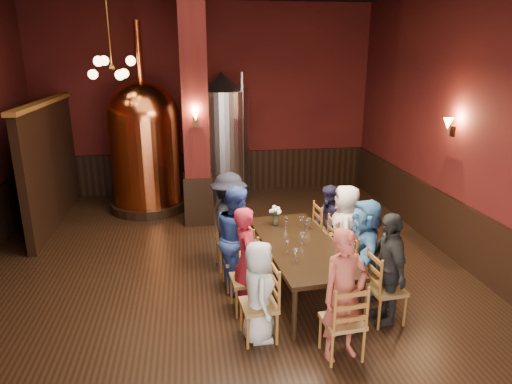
{
  "coord_description": "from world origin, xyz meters",
  "views": [
    {
      "loc": [
        -0.44,
        -6.16,
        3.4
      ],
      "look_at": [
        0.51,
        0.2,
        1.4
      ],
      "focal_mm": 32.0,
      "sensor_mm": 36.0,
      "label": 1
    }
  ],
  "objects": [
    {
      "name": "dining_table",
      "position": [
        1.07,
        -0.29,
        0.69
      ],
      "size": [
        1.2,
        2.48,
        0.75
      ],
      "rotation": [
        0.0,
        0.0,
        0.09
      ],
      "color": "black",
      "rests_on": "ground"
    },
    {
      "name": "person_0",
      "position": [
        0.31,
        -1.36,
        0.64
      ],
      "size": [
        0.42,
        0.63,
        1.28
      ],
      "primitive_type": "imported",
      "rotation": [
        0.0,
        0.0,
        1.55
      ],
      "color": "#BDBDBD",
      "rests_on": "ground"
    },
    {
      "name": "wine_glass_5",
      "position": [
        0.88,
        -0.84,
        0.83
      ],
      "size": [
        0.07,
        0.07,
        0.17
      ],
      "primitive_type": null,
      "color": "white",
      "rests_on": "dining_table"
    },
    {
      "name": "person_5",
      "position": [
        1.94,
        -0.54,
        0.73
      ],
      "size": [
        0.71,
        1.42,
        1.46
      ],
      "primitive_type": "imported",
      "rotation": [
        0.0,
        0.0,
        4.5
      ],
      "color": "teal",
      "rests_on": "ground"
    },
    {
      "name": "chair_2",
      "position": [
        0.19,
        -0.03,
        0.46
      ],
      "size": [
        0.5,
        0.5,
        0.92
      ],
      "primitive_type": null,
      "rotation": [
        0.0,
        0.0,
        -1.49
      ],
      "color": "brown",
      "rests_on": "ground"
    },
    {
      "name": "sconce_column",
      "position": [
        -0.3,
        2.5,
        2.2
      ],
      "size": [
        0.2,
        0.2,
        0.36
      ],
      "primitive_type": null,
      "rotation": [
        0.0,
        0.0,
        3.14
      ],
      "color": "black",
      "rests_on": "column"
    },
    {
      "name": "rose_vase",
      "position": [
        0.86,
        0.46,
        0.96
      ],
      "size": [
        0.19,
        0.19,
        0.33
      ],
      "color": "white",
      "rests_on": "dining_table"
    },
    {
      "name": "person_6",
      "position": [
        1.89,
        0.11,
        0.73
      ],
      "size": [
        0.64,
        0.82,
        1.47
      ],
      "primitive_type": "imported",
      "rotation": [
        0.0,
        0.0,
        4.44
      ],
      "color": "silver",
      "rests_on": "ground"
    },
    {
      "name": "person_2",
      "position": [
        0.19,
        -0.03,
        0.79
      ],
      "size": [
        0.49,
        0.81,
        1.58
      ],
      "primitive_type": "imported",
      "rotation": [
        0.0,
        0.0,
        1.72
      ],
      "color": "#2B4392",
      "rests_on": "ground"
    },
    {
      "name": "wainscot_back",
      "position": [
        0.0,
        4.96,
        0.5
      ],
      "size": [
        7.9,
        0.08,
        1.0
      ],
      "primitive_type": "cube",
      "color": "black",
      "rests_on": "ground"
    },
    {
      "name": "wine_glass_3",
      "position": [
        1.1,
        -0.3,
        0.83
      ],
      "size": [
        0.07,
        0.07,
        0.17
      ],
      "primitive_type": null,
      "color": "white",
      "rests_on": "dining_table"
    },
    {
      "name": "person_4",
      "position": [
        2.0,
        -1.21,
        0.75
      ],
      "size": [
        0.4,
        0.89,
        1.5
      ],
      "primitive_type": "imported",
      "rotation": [
        0.0,
        0.0,
        4.67
      ],
      "color": "black",
      "rests_on": "ground"
    },
    {
      "name": "wine_glass_0",
      "position": [
        1.29,
        0.17,
        0.83
      ],
      "size": [
        0.07,
        0.07,
        0.17
      ],
      "primitive_type": null,
      "color": "white",
      "rests_on": "dining_table"
    },
    {
      "name": "copper_kettle",
      "position": [
        -1.38,
        3.81,
        1.45
      ],
      "size": [
        1.72,
        1.72,
        3.99
      ],
      "rotation": [
        0.0,
        0.0,
        -0.16
      ],
      "color": "black",
      "rests_on": "ground"
    },
    {
      "name": "sconce_wall",
      "position": [
        3.9,
        0.8,
        2.2
      ],
      "size": [
        0.2,
        0.2,
        0.36
      ],
      "primitive_type": null,
      "rotation": [
        0.0,
        0.0,
        1.57
      ],
      "color": "black",
      "rests_on": "room"
    },
    {
      "name": "wainscot_right",
      "position": [
        3.96,
        0.0,
        0.5
      ],
      "size": [
        0.08,
        9.9,
        1.0
      ],
      "primitive_type": "cube",
      "color": "black",
      "rests_on": "ground"
    },
    {
      "name": "person_8",
      "position": [
        1.2,
        -1.83,
        0.78
      ],
      "size": [
        0.65,
        0.51,
        1.57
      ],
      "primitive_type": "imported",
      "rotation": [
        0.0,
        0.0,
        6.56
      ],
      "color": "#963F32",
      "rests_on": "ground"
    },
    {
      "name": "wine_glass_2",
      "position": [
        0.82,
        -0.57,
        0.83
      ],
      "size": [
        0.07,
        0.07,
        0.17
      ],
      "primitive_type": null,
      "color": "white",
      "rests_on": "dining_table"
    },
    {
      "name": "chair_4",
      "position": [
        2.0,
        -1.21,
        0.46
      ],
      "size": [
        0.5,
        0.5,
        0.92
      ],
      "primitive_type": null,
      "rotation": [
        0.0,
        0.0,
        1.66
      ],
      "color": "brown",
      "rests_on": "ground"
    },
    {
      "name": "wine_glass_1",
      "position": [
        1.24,
        0.33,
        0.83
      ],
      "size": [
        0.07,
        0.07,
        0.17
      ],
      "primitive_type": null,
      "color": "white",
      "rests_on": "dining_table"
    },
    {
      "name": "pendant_cluster",
      "position": [
        -1.8,
        2.9,
        3.1
      ],
      "size": [
        0.9,
        0.9,
        1.7
      ],
      "primitive_type": null,
      "color": "#A57226",
      "rests_on": "room"
    },
    {
      "name": "person_1",
      "position": [
        0.25,
        -0.69,
        0.74
      ],
      "size": [
        0.38,
        0.56,
        1.48
      ],
      "primitive_type": "imported",
      "rotation": [
        0.0,
        0.0,
        1.52
      ],
      "color": "maroon",
      "rests_on": "ground"
    },
    {
      "name": "chair_8",
      "position": [
        1.2,
        -1.83,
        0.46
      ],
      "size": [
        0.5,
        0.5,
        0.92
      ],
      "primitive_type": null,
      "rotation": [
        0.0,
        0.0,
        3.23
      ],
      "color": "brown",
      "rests_on": "ground"
    },
    {
      "name": "chair_7",
      "position": [
        1.83,
        0.78,
        0.46
      ],
      "size": [
        0.5,
        0.5,
        0.92
      ],
      "primitive_type": null,
      "rotation": [
        0.0,
        0.0,
        1.66
      ],
      "color": "brown",
      "rests_on": "ground"
    },
    {
      "name": "wine_glass_4",
      "position": [
        1.35,
        0.25,
        0.83
      ],
      "size": [
        0.07,
        0.07,
        0.17
      ],
      "primitive_type": null,
      "color": "white",
      "rests_on": "dining_table"
    },
    {
      "name": "chair_0",
      "position": [
        0.31,
        -1.36,
        0.46
      ],
      "size": [
        0.5,
        0.5,
        0.92
      ],
      "primitive_type": null,
      "rotation": [
        0.0,
        0.0,
        -1.49
      ],
      "color": "brown",
      "rests_on": "ground"
    },
    {
      "name": "chair_6",
      "position": [
        1.89,
        0.11,
        0.46
      ],
      "size": [
        0.5,
        0.5,
        0.92
      ],
      "primitive_type": null,
      "rotation": [
        0.0,
        0.0,
        1.66
      ],
      "color": "brown",
      "rests_on": "ground"
    },
    {
      "name": "steel_vessel",
      "position": [
        0.32,
        4.16,
        1.49
      ],
      "size": [
        1.62,
        1.62,
        2.97
      ],
      "rotation": [
        0.0,
        0.0,
        -0.41
      ],
      "color": "#B2B2B7",
      "rests_on": "ground"
    },
    {
      "name": "chair_3",
      "position": [
        0.14,
        0.64,
        0.46
      ],
      "size": [
        0.5,
        0.5,
        0.92
      ],
      "primitive_type": null,
      "rotation": [
        0.0,
        0.0,
        -1.49
      ],
      "color": "brown",
      "rests_on": "ground"
    },
    {
      "name": "partition",
      "position": [
        -3.2,
        3.2,
        1.2
      ],
      "size": [
        0.22,
        3.5,
        2.4
      ],
      "primitive_type": "cube",
      "color": "black",
      "rests_on": "ground"
    },
    {
      "name": "wine_glass_6",
      "position": [
        1.0,
        0.34,
        0.83
      ],
      "size": [
        0.07,
        0.07,
        0.17
      ],
      "primitive_type": null,
      "color": "white",
      "rests_on": "dining_table"
    },
    {
      "name": "chair_5",
      "position": [
        1.94,
        -0.54,
        0.46
      ],
      "size": [
        0.5,
        0.5,
        0.92
      ],
      "primitive_type": null,
      "rotation": [
        0.0,
        0.0,
        1.66
      ],
      "color": "brown",
      "rests_on": "ground"
    },
    {
      "name": "column",
      "position": [
        -0.3,
        2.8,
        2.25
      ],
      "size": [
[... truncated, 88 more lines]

